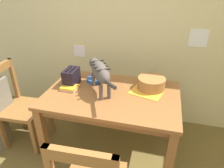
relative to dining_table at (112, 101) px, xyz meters
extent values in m
cube|color=beige|center=(0.03, 0.76, 0.61)|extent=(4.62, 0.10, 2.50)
cube|color=white|center=(-0.62, 0.71, 0.23)|extent=(0.15, 0.01, 0.15)
cube|color=white|center=(0.78, 0.71, 0.49)|extent=(0.19, 0.01, 0.19)
cube|color=#935C2F|center=(0.00, 0.00, 0.07)|extent=(1.27, 0.83, 0.03)
cube|color=brown|center=(0.00, 0.00, 0.02)|extent=(1.19, 0.75, 0.07)
cube|color=#935C2F|center=(-0.59, -0.37, -0.29)|extent=(0.07, 0.07, 0.70)
cube|color=#935C2F|center=(0.59, -0.37, -0.29)|extent=(0.07, 0.07, 0.70)
cube|color=#935C2F|center=(-0.59, 0.37, -0.29)|extent=(0.07, 0.07, 0.70)
cube|color=#935C2F|center=(0.59, 0.37, -0.29)|extent=(0.07, 0.07, 0.70)
ellipsoid|color=#544B42|center=(-0.11, 0.00, 0.30)|extent=(0.33, 0.41, 0.16)
cube|color=#2E2924|center=(-0.06, -0.08, 0.37)|extent=(0.12, 0.09, 0.01)
cube|color=#2E2924|center=(-0.10, -0.02, 0.37)|extent=(0.12, 0.09, 0.01)
cube|color=#2E2924|center=(-0.13, 0.04, 0.37)|extent=(0.12, 0.09, 0.01)
cube|color=#2E2924|center=(-0.17, 0.10, 0.37)|extent=(0.12, 0.09, 0.01)
cylinder|color=#544B42|center=(-0.22, 0.10, 0.16)|extent=(0.04, 0.04, 0.14)
cylinder|color=#544B42|center=(-0.16, 0.14, 0.16)|extent=(0.04, 0.04, 0.14)
cylinder|color=#544B42|center=(-0.07, -0.13, 0.16)|extent=(0.04, 0.04, 0.14)
cylinder|color=#544B42|center=(0.00, -0.09, 0.16)|extent=(0.04, 0.04, 0.14)
sphere|color=#544B42|center=(-0.24, 0.20, 0.30)|extent=(0.10, 0.10, 0.10)
cone|color=#544B42|center=(-0.26, 0.19, 0.34)|extent=(0.04, 0.04, 0.04)
cone|color=#544B42|center=(-0.22, 0.22, 0.34)|extent=(0.04, 0.04, 0.04)
cylinder|color=#2E2924|center=(0.05, -0.25, 0.32)|extent=(0.15, 0.20, 0.08)
cylinder|color=blue|center=(-0.24, 0.20, 0.11)|extent=(0.17, 0.17, 0.04)
cylinder|color=white|center=(-0.24, 0.20, 0.17)|extent=(0.08, 0.08, 0.09)
torus|color=white|center=(-0.19, 0.20, 0.17)|extent=(0.06, 0.01, 0.06)
cube|color=yellow|center=(0.32, 0.10, 0.09)|extent=(0.34, 0.29, 0.01)
cube|color=silver|center=(-0.43, -0.03, 0.10)|extent=(0.15, 0.12, 0.01)
cube|color=yellow|center=(-0.43, -0.03, 0.12)|extent=(0.15, 0.13, 0.02)
cylinder|color=#9C6A35|center=(0.35, 0.18, 0.15)|extent=(0.27, 0.27, 0.12)
cylinder|color=#462F18|center=(0.35, 0.18, 0.16)|extent=(0.22, 0.22, 0.10)
cube|color=black|center=(-0.45, 0.07, 0.18)|extent=(0.12, 0.20, 0.17)
cube|color=black|center=(-0.47, 0.07, 0.26)|extent=(0.02, 0.14, 0.01)
cube|color=black|center=(-0.42, 0.07, 0.26)|extent=(0.02, 0.14, 0.01)
cube|color=olive|center=(-0.98, -0.09, -0.20)|extent=(0.44, 0.44, 0.04)
cube|color=olive|center=(-1.18, 0.09, 0.06)|extent=(0.04, 0.04, 0.48)
cube|color=olive|center=(-0.80, 0.11, -0.43)|extent=(0.04, 0.04, 0.42)
cube|color=olive|center=(-0.78, -0.27, -0.43)|extent=(0.04, 0.04, 0.42)
cube|color=olive|center=(-1.17, 0.09, -0.43)|extent=(0.04, 0.04, 0.42)
cube|color=olive|center=(-1.15, -0.29, -0.43)|extent=(0.04, 0.04, 0.42)
cube|color=#915E2B|center=(0.07, -0.95, 0.26)|extent=(0.42, 0.06, 0.08)
camera|label=1|loc=(0.42, -1.64, 1.09)|focal=32.79mm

